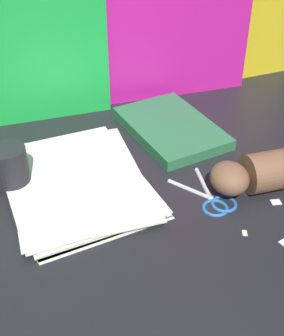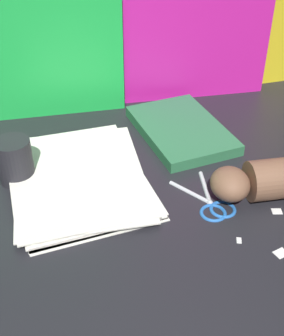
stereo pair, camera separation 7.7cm
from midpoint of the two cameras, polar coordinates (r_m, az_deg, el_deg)
name	(u,v)px [view 2 (the right image)]	position (r m, az deg, el deg)	size (l,w,h in m)	color
ground_plane	(139,186)	(0.96, 1.89, -2.23)	(6.00, 6.00, 0.00)	black
backdrop_panel_right	(206,25)	(1.27, 9.67, 16.78)	(0.68, 0.03, 0.37)	yellow
paper_stack	(78,178)	(0.97, -5.58, -1.35)	(0.29, 0.37, 0.02)	white
book_closed	(181,130)	(1.12, 6.76, 4.60)	(0.20, 0.29, 0.03)	#2D7247
scissors	(212,203)	(0.92, 10.88, -4.28)	(0.11, 0.16, 0.01)	silver
paper_scrap_near	(239,240)	(0.86, 14.30, -8.63)	(0.01, 0.02, 0.00)	white
paper_scrap_mid	(281,253)	(0.86, 19.11, -9.87)	(0.03, 0.02, 0.00)	white
paper_scrap_far	(277,211)	(0.94, 18.40, -5.10)	(0.02, 0.02, 0.00)	white
mug	(15,161)	(0.97, -13.10, 0.81)	(0.07, 0.07, 0.09)	#232328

